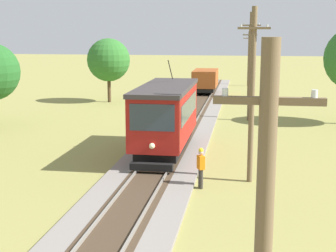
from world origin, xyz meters
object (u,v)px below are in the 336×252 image
Objects in this scene: utility_pole_mid at (250,66)px; utility_pole_far at (249,62)px; track_worker at (201,166)px; tree_right_near at (109,60)px; freight_car at (205,80)px; utility_pole_distant at (249,58)px; gravel_pile at (164,85)px; red_tram at (166,116)px; utility_pole_near_tram at (252,94)px.

utility_pole_far is (0.00, 11.84, -0.45)m from utility_pole_mid.
tree_right_near reaches higher than track_worker.
utility_pole_distant reaches higher than freight_car.
gravel_pile is (-9.60, 7.29, -3.18)m from utility_pole_far.
track_worker is 0.30× the size of tree_right_near.
freight_car is 31.73m from track_worker.
track_worker is at bearing -92.88° from utility_pole_distant.
utility_pole_mid reaches higher than track_worker.
red_tram is 1.30× the size of utility_pole_distant.
red_tram is at bearing 86.96° from track_worker.
gravel_pile is 37.01m from track_worker.
freight_car is 0.65× the size of utility_pole_mid.
tree_right_near is (-13.03, 7.83, -0.14)m from utility_pole_mid.
track_worker is at bearing -96.94° from utility_pole_mid.
freight_car reaches higher than gravel_pile.
utility_pole_near_tram reaches higher than track_worker.
utility_pole_far is at bearing -37.22° from gravel_pile.
freight_car is (-0.00, 26.16, -0.64)m from red_tram.
gravel_pile is at bearing 73.08° from tree_right_near.
utility_pole_distant is 41.45m from track_worker.
utility_pole_mid is 1.22× the size of utility_pole_distant.
utility_pole_mid is at bearing 56.42° from track_worker.
freight_car is 1.64× the size of gravel_pile.
gravel_pile is (-9.60, -5.09, -2.89)m from utility_pole_distant.
utility_pole_far is 3.99× the size of track_worker.
utility_pole_far is at bearing 17.07° from tree_right_near.
utility_pole_near_tram is 1.17× the size of utility_pole_distant.
utility_pole_mid is 4.50× the size of track_worker.
utility_pole_near_tram is 3.90m from track_worker.
utility_pole_near_tram is 4.32× the size of track_worker.
freight_car is at bearing 38.00° from tree_right_near.
utility_pole_distant reaches higher than gravel_pile.
track_worker is at bearing -94.11° from utility_pole_far.
utility_pole_far reaches higher than gravel_pile.
utility_pole_distant is 20.94m from tree_right_near.
gravel_pile is 0.53× the size of tree_right_near.
utility_pole_distant is (0.00, 39.88, -0.57)m from utility_pole_near_tram.
utility_pole_far reaches higher than tree_right_near.
utility_pole_far is (4.47, -2.69, 2.10)m from freight_car.
tree_right_near is (-13.03, -4.00, 0.31)m from utility_pole_far.
utility_pole_far is at bearing 90.00° from utility_pole_near_tram.
utility_pole_far is 1.09× the size of utility_pole_distant.
red_tram reaches higher than gravel_pile.
tree_right_near is (-8.56, -6.69, 2.41)m from freight_car.
freight_car is at bearing -41.96° from gravel_pile.
red_tram is at bearing 137.98° from utility_pole_near_tram.
utility_pole_near_tram is 39.89m from utility_pole_distant.
track_worker is (-2.08, -28.94, -2.68)m from utility_pole_far.
utility_pole_mid is 11.84m from utility_pole_far.
tree_right_near is (-10.95, 24.94, 2.98)m from track_worker.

